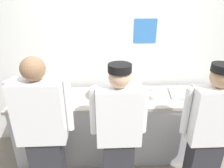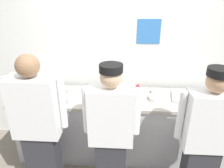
% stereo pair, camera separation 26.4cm
% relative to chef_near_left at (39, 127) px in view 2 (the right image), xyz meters
% --- Properties ---
extents(wall_back, '(4.40, 0.11, 2.86)m').
position_rel_chef_near_left_xyz_m(wall_back, '(0.83, 1.13, 0.54)').
color(wall_back, silver).
rests_on(wall_back, ground).
extents(prep_counter, '(2.80, 0.66, 0.93)m').
position_rel_chef_near_left_xyz_m(prep_counter, '(0.83, 0.67, -0.42)').
color(prep_counter, '#B2B2B7').
rests_on(prep_counter, ground).
extents(chef_near_left, '(0.61, 0.24, 1.68)m').
position_rel_chef_near_left_xyz_m(chef_near_left, '(0.00, 0.00, 0.00)').
color(chef_near_left, '#2D2D33').
rests_on(chef_near_left, ground).
extents(chef_center, '(0.59, 0.24, 1.60)m').
position_rel_chef_near_left_xyz_m(chef_center, '(0.76, -0.00, -0.04)').
color(chef_center, '#2D2D33').
rests_on(chef_center, ground).
extents(chef_far_right, '(0.58, 0.24, 1.60)m').
position_rel_chef_near_left_xyz_m(chef_far_right, '(1.70, -0.04, -0.04)').
color(chef_far_right, '#2D2D33').
rests_on(chef_far_right, ground).
extents(plate_stack_front, '(0.20, 0.20, 0.05)m').
position_rel_chef_near_left_xyz_m(plate_stack_front, '(1.31, 0.63, 0.06)').
color(plate_stack_front, white).
rests_on(plate_stack_front, prep_counter).
extents(plate_stack_rear, '(0.22, 0.22, 0.06)m').
position_rel_chef_near_left_xyz_m(plate_stack_rear, '(0.24, 0.55, 0.07)').
color(plate_stack_rear, white).
rests_on(plate_stack_rear, prep_counter).
extents(mixing_bowl_steel, '(0.40, 0.40, 0.12)m').
position_rel_chef_near_left_xyz_m(mixing_bowl_steel, '(0.63, 0.68, 0.10)').
color(mixing_bowl_steel, '#B7BABF').
rests_on(mixing_bowl_steel, prep_counter).
extents(sheet_tray, '(0.52, 0.40, 0.02)m').
position_rel_chef_near_left_xyz_m(sheet_tray, '(1.75, 0.68, 0.05)').
color(sheet_tray, '#B7BABF').
rests_on(sheet_tray, prep_counter).
extents(squeeze_bottle_primary, '(0.05, 0.05, 0.19)m').
position_rel_chef_near_left_xyz_m(squeeze_bottle_primary, '(1.07, 0.70, 0.13)').
color(squeeze_bottle_primary, red).
rests_on(squeeze_bottle_primary, prep_counter).
extents(ramekin_orange_sauce, '(0.10, 0.10, 0.04)m').
position_rel_chef_near_left_xyz_m(ramekin_orange_sauce, '(1.31, 0.83, 0.06)').
color(ramekin_orange_sauce, white).
rests_on(ramekin_orange_sauce, prep_counter).
extents(ramekin_yellow_sauce, '(0.10, 0.10, 0.04)m').
position_rel_chef_near_left_xyz_m(ramekin_yellow_sauce, '(0.14, 0.80, 0.06)').
color(ramekin_yellow_sauce, white).
rests_on(ramekin_yellow_sauce, prep_counter).
extents(ramekin_green_sauce, '(0.11, 0.11, 0.04)m').
position_rel_chef_near_left_xyz_m(ramekin_green_sauce, '(1.04, 0.56, 0.06)').
color(ramekin_green_sauce, white).
rests_on(ramekin_green_sauce, prep_counter).
extents(ramekin_red_sauce, '(0.10, 0.10, 0.04)m').
position_rel_chef_near_left_xyz_m(ramekin_red_sauce, '(-0.20, 0.58, 0.06)').
color(ramekin_red_sauce, white).
rests_on(ramekin_red_sauce, prep_counter).
extents(deli_cup, '(0.09, 0.09, 0.08)m').
position_rel_chef_near_left_xyz_m(deli_cup, '(-0.01, 0.87, 0.08)').
color(deli_cup, white).
rests_on(deli_cup, prep_counter).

